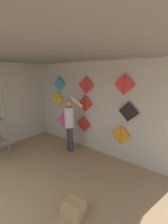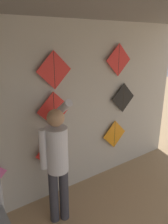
# 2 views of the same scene
# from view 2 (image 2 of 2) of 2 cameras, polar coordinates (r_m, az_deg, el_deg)

# --- Properties ---
(back_panel) EXTENTS (5.38, 0.06, 2.80)m
(back_panel) POSITION_cam_2_polar(r_m,az_deg,el_deg) (3.43, -7.18, -0.63)
(back_panel) COLOR #BCB7AD
(back_panel) RESTS_ON ground
(shopkeeper) EXTENTS (0.44, 0.57, 1.81)m
(shopkeeper) POSITION_cam_2_polar(r_m,az_deg,el_deg) (3.00, -7.10, -11.67)
(shopkeeper) COLOR #383842
(shopkeeper) RESTS_ON ground
(kite_1) EXTENTS (0.55, 0.01, 0.55)m
(kite_1) POSITION_cam_2_polar(r_m,az_deg,el_deg) (3.53, -8.36, -10.36)
(kite_1) COLOR red
(kite_2) EXTENTS (0.55, 0.01, 0.55)m
(kite_2) POSITION_cam_2_polar(r_m,az_deg,el_deg) (4.23, 7.98, -5.78)
(kite_2) COLOR orange
(kite_4) EXTENTS (0.55, 0.01, 0.55)m
(kite_4) POSITION_cam_2_polar(r_m,az_deg,el_deg) (3.28, -7.84, 0.63)
(kite_4) COLOR red
(kite_5) EXTENTS (0.55, 0.01, 0.55)m
(kite_5) POSITION_cam_2_polar(r_m,az_deg,el_deg) (4.11, 10.23, 3.66)
(kite_5) COLOR black
(kite_7) EXTENTS (0.55, 0.01, 0.55)m
(kite_7) POSITION_cam_2_polar(r_m,az_deg,el_deg) (3.17, -7.80, 10.75)
(kite_7) COLOR red
(kite_8) EXTENTS (0.55, 0.01, 0.55)m
(kite_8) POSITION_cam_2_polar(r_m,az_deg,el_deg) (3.88, 9.04, 13.27)
(kite_8) COLOR red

